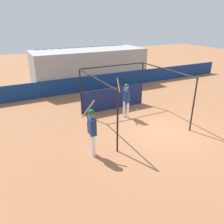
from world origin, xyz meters
The scene contains 7 objects.
ground_plane centered at (0.00, 0.00, 0.00)m, with size 60.00×60.00×0.00m, color #9E6642.
outfield_wall centered at (0.00, 7.52, 0.55)m, with size 24.00×0.12×1.10m.
bleacher_section centered at (0.00, 9.18, 1.38)m, with size 8.70×3.20×2.78m.
batting_cage centered at (-0.75, 2.92, 1.14)m, with size 3.98×4.18×2.56m.
player_batter centered at (-0.73, 2.22, 1.14)m, with size 0.59×1.00×2.04m.
player_waiting centered at (-3.66, -0.27, 1.18)m, with size 0.50×0.74×2.15m.
baseball centered at (0.34, 2.74, 0.04)m, with size 0.07×0.07×0.07m.
Camera 1 is at (-6.27, -7.02, 4.87)m, focal length 35.00 mm.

